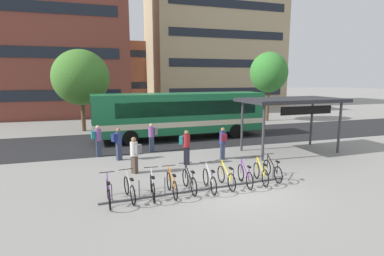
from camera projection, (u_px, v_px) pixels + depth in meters
ground at (237, 189)px, 11.60m from camera, size 200.00×200.00×0.00m
bus_lane_asphalt at (173, 139)px, 21.15m from camera, size 80.00×7.20×0.01m
city_bus at (180, 114)px, 21.00m from camera, size 12.09×2.88×3.20m
bike_rack at (201, 188)px, 11.45m from camera, size 7.56×0.51×0.70m
parked_bicycle_purple_0 at (109, 193)px, 10.18m from camera, size 0.52×1.72×0.99m
parked_bicycle_silver_1 at (129, 189)px, 10.53m from camera, size 0.52×1.72×0.99m
parked_bicycle_silver_2 at (153, 187)px, 10.75m from camera, size 0.52×1.72×0.99m
parked_bicycle_orange_3 at (172, 185)px, 10.96m from camera, size 0.52×1.72×0.99m
parked_bicycle_black_4 at (189, 181)px, 11.34m from camera, size 0.52×1.72×0.99m
parked_bicycle_silver_5 at (209, 181)px, 11.43m from camera, size 0.52×1.72×0.99m
parked_bicycle_yellow_6 at (226, 177)px, 11.78m from camera, size 0.52×1.72×0.99m
parked_bicycle_purple_7 at (245, 176)px, 11.98m from camera, size 0.52×1.72×0.99m
parked_bicycle_yellow_8 at (261, 174)px, 12.26m from camera, size 0.52×1.71×0.99m
parked_bicycle_black_9 at (272, 170)px, 12.69m from camera, size 0.52×1.72×0.99m
transit_shelter at (292, 102)px, 16.94m from camera, size 5.88×3.22×3.12m
commuter_teal_pack_0 at (186, 145)px, 14.70m from camera, size 0.60×0.52×1.74m
commuter_grey_pack_1 at (135, 153)px, 13.36m from camera, size 0.56×0.60×1.67m
commuter_grey_pack_2 at (152, 135)px, 17.26m from camera, size 0.52×0.34×1.68m
commuter_teal_pack_3 at (98, 139)px, 16.19m from camera, size 0.58×0.42×1.74m
commuter_navy_pack_4 at (118, 142)px, 15.51m from camera, size 0.60×0.50×1.71m
commuter_maroon_pack_5 at (223, 141)px, 15.72m from camera, size 0.39×0.56×1.70m
street_tree_0 at (81, 78)px, 23.52m from camera, size 4.41×4.41×6.48m
street_tree_1 at (269, 73)px, 29.20m from camera, size 3.68×3.68×6.76m
building_left_wing at (38, 21)px, 32.96m from camera, size 18.84×10.69×20.98m
building_right_wing at (212, 42)px, 46.35m from camera, size 19.17×12.64×19.44m
building_centre_block at (113, 73)px, 53.07m from camera, size 14.12×12.31×10.10m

